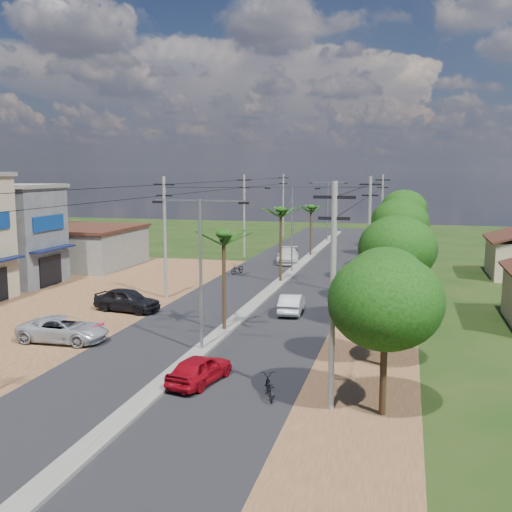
{
  "coord_description": "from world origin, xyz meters",
  "views": [
    {
      "loc": [
        10.18,
        -28.63,
        9.39
      ],
      "look_at": [
        -0.8,
        14.75,
        3.0
      ],
      "focal_mm": 42.0,
      "sensor_mm": 36.0,
      "label": 1
    }
  ],
  "objects_px": {
    "moto_rider_east": "(269,388)",
    "roadside_sign": "(98,333)",
    "car_red_near": "(200,370)",
    "car_silver_mid": "(292,304)",
    "car_parked_dark": "(127,300)",
    "car_white_far": "(288,256)",
    "car_parked_silver": "(64,330)"
  },
  "relations": [
    {
      "from": "car_white_far",
      "to": "moto_rider_east",
      "type": "bearing_deg",
      "value": -88.62
    },
    {
      "from": "moto_rider_east",
      "to": "roadside_sign",
      "type": "distance_m",
      "value": 12.59
    },
    {
      "from": "car_silver_mid",
      "to": "car_parked_silver",
      "type": "relative_size",
      "value": 0.8
    },
    {
      "from": "car_white_far",
      "to": "roadside_sign",
      "type": "height_order",
      "value": "car_white_far"
    },
    {
      "from": "car_silver_mid",
      "to": "car_parked_silver",
      "type": "xyz_separation_m",
      "value": [
        -10.95,
        -9.63,
        0.03
      ]
    },
    {
      "from": "car_silver_mid",
      "to": "car_parked_dark",
      "type": "relative_size",
      "value": 0.87
    },
    {
      "from": "car_silver_mid",
      "to": "car_parked_dark",
      "type": "xyz_separation_m",
      "value": [
        -10.81,
        -2.16,
        0.12
      ]
    },
    {
      "from": "car_white_far",
      "to": "car_parked_silver",
      "type": "relative_size",
      "value": 1.04
    },
    {
      "from": "car_parked_dark",
      "to": "moto_rider_east",
      "type": "xyz_separation_m",
      "value": [
        12.71,
        -12.76,
        -0.31
      ]
    },
    {
      "from": "car_white_far",
      "to": "moto_rider_east",
      "type": "height_order",
      "value": "car_white_far"
    },
    {
      "from": "car_white_far",
      "to": "car_parked_silver",
      "type": "distance_m",
      "value": 31.66
    },
    {
      "from": "car_parked_silver",
      "to": "moto_rider_east",
      "type": "distance_m",
      "value": 13.89
    },
    {
      "from": "car_silver_mid",
      "to": "moto_rider_east",
      "type": "distance_m",
      "value": 15.04
    },
    {
      "from": "car_red_near",
      "to": "roadside_sign",
      "type": "relative_size",
      "value": 3.37
    },
    {
      "from": "car_red_near",
      "to": "car_parked_dark",
      "type": "relative_size",
      "value": 0.83
    },
    {
      "from": "moto_rider_east",
      "to": "roadside_sign",
      "type": "bearing_deg",
      "value": -47.96
    },
    {
      "from": "car_red_near",
      "to": "roadside_sign",
      "type": "height_order",
      "value": "car_red_near"
    },
    {
      "from": "car_red_near",
      "to": "car_silver_mid",
      "type": "bearing_deg",
      "value": -83.9
    },
    {
      "from": "car_red_near",
      "to": "moto_rider_east",
      "type": "height_order",
      "value": "car_red_near"
    },
    {
      "from": "car_white_far",
      "to": "car_parked_dark",
      "type": "xyz_separation_m",
      "value": [
        -6.35,
        -23.52,
        0.03
      ]
    },
    {
      "from": "car_silver_mid",
      "to": "roadside_sign",
      "type": "bearing_deg",
      "value": 40.51
    },
    {
      "from": "car_red_near",
      "to": "car_parked_silver",
      "type": "xyz_separation_m",
      "value": [
        -9.48,
        4.37,
        0.04
      ]
    },
    {
      "from": "car_parked_silver",
      "to": "roadside_sign",
      "type": "relative_size",
      "value": 4.38
    },
    {
      "from": "roadside_sign",
      "to": "moto_rider_east",
      "type": "bearing_deg",
      "value": -22.23
    },
    {
      "from": "moto_rider_east",
      "to": "roadside_sign",
      "type": "height_order",
      "value": "moto_rider_east"
    },
    {
      "from": "car_red_near",
      "to": "moto_rider_east",
      "type": "bearing_deg",
      "value": 176.87
    },
    {
      "from": "car_parked_silver",
      "to": "roadside_sign",
      "type": "bearing_deg",
      "value": -70.8
    },
    {
      "from": "car_white_far",
      "to": "roadside_sign",
      "type": "distance_m",
      "value": 30.71
    },
    {
      "from": "car_white_far",
      "to": "moto_rider_east",
      "type": "distance_m",
      "value": 36.83
    },
    {
      "from": "car_silver_mid",
      "to": "car_white_far",
      "type": "relative_size",
      "value": 0.78
    },
    {
      "from": "moto_rider_east",
      "to": "car_silver_mid",
      "type": "bearing_deg",
      "value": -102.57
    },
    {
      "from": "car_parked_silver",
      "to": "roadside_sign",
      "type": "height_order",
      "value": "car_parked_silver"
    }
  ]
}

